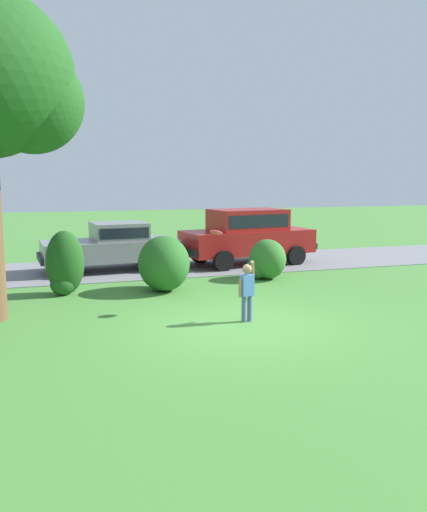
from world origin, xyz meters
name	(u,v)px	position (x,y,z in m)	size (l,w,h in m)	color
ground_plane	(240,324)	(0.00, 0.00, 0.00)	(80.00, 80.00, 0.00)	#478438
driveway_strip	(165,266)	(0.00, 7.29, 0.01)	(28.00, 4.40, 0.02)	slate
shrub_near_tree	(65,266)	(-3.34, 3.93, 0.74)	(0.97, 0.82, 1.65)	#1E511C
shrub_centre_left	(164,263)	(-0.82, 3.59, 0.73)	(1.35, 1.62, 1.47)	#286023
shrub_centre	(266,261)	(2.41, 4.33, 0.55)	(1.19, 1.24, 1.18)	#33702B
parked_sedan	(113,245)	(-1.77, 7.11, 0.85)	(4.54, 2.39, 1.56)	gray
parked_suv	(247,234)	(2.86, 7.00, 1.08)	(4.90, 2.56, 1.92)	maroon
child_thrower	(247,288)	(0.20, 0.14, 0.72)	(0.43, 0.31, 1.29)	#4C608C
frisbee	(216,232)	(-0.11, 1.26, 1.77)	(0.30, 0.28, 0.19)	red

